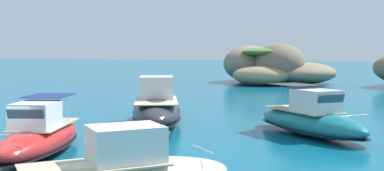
% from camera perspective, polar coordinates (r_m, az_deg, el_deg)
% --- Properties ---
extents(islet_small, '(18.36, 17.15, 5.88)m').
position_cam_1_polar(islet_small, '(74.34, 9.17, 2.14)').
color(islet_small, '#84755B').
rests_on(islet_small, ground).
extents(motorboat_red, '(5.52, 9.00, 2.71)m').
position_cam_1_polar(motorboat_red, '(24.66, -17.18, -5.67)').
color(motorboat_red, red).
rests_on(motorboat_red, ground).
extents(motorboat_teal, '(8.75, 8.14, 2.88)m').
position_cam_1_polar(motorboat_teal, '(29.57, 13.52, -3.88)').
color(motorboat_teal, '#19727A').
rests_on(motorboat_teal, ground).
extents(motorboat_charcoal, '(7.89, 11.06, 3.18)m').
position_cam_1_polar(motorboat_charcoal, '(33.41, -4.10, -2.60)').
color(motorboat_charcoal, '#2D2D33').
rests_on(motorboat_charcoal, ground).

